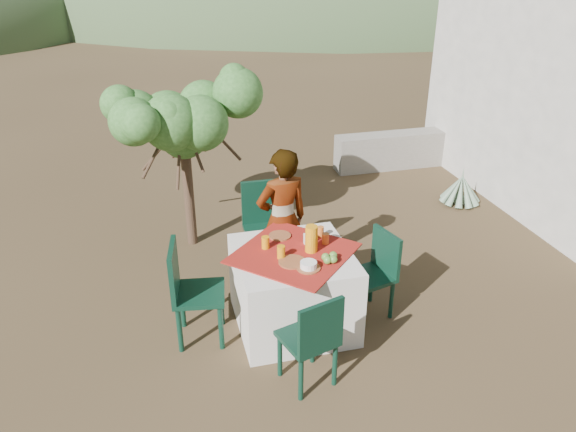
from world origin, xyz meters
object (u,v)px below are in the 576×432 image
at_px(chair_far, 265,223).
at_px(juice_pitcher, 311,239).
at_px(table, 293,289).
at_px(chair_near, 313,338).
at_px(chair_right, 376,270).
at_px(agave, 461,190).
at_px(person, 282,220).
at_px(chair_left, 189,289).
at_px(shrub_tree, 188,126).

relative_size(chair_far, juice_pitcher, 4.04).
relative_size(table, juice_pitcher, 5.31).
bearing_deg(juice_pitcher, table, 175.13).
distance_m(chair_near, chair_right, 1.19).
xyz_separation_m(table, agave, (2.90, 2.01, -0.18)).
xyz_separation_m(chair_near, person, (0.13, 1.50, 0.27)).
bearing_deg(table, chair_near, -94.65).
bearing_deg(chair_left, agave, -53.80).
distance_m(chair_left, agave, 4.33).
xyz_separation_m(chair_far, shrub_tree, (-0.67, 0.84, 0.87)).
relative_size(table, chair_left, 1.37).
bearing_deg(person, table, 72.91).
relative_size(chair_far, shrub_tree, 0.55).
bearing_deg(chair_right, chair_far, -156.48).
distance_m(person, agave, 3.19).
bearing_deg(chair_near, juice_pitcher, -122.13).
distance_m(chair_near, shrub_tree, 2.92).
relative_size(chair_right, juice_pitcher, 3.44).
distance_m(table, chair_right, 0.80).
bearing_deg(chair_near, agave, -152.79).
bearing_deg(table, chair_right, -1.50).
xyz_separation_m(agave, juice_pitcher, (-2.74, -2.03, 0.69)).
height_order(chair_left, agave, chair_left).
xyz_separation_m(chair_far, person, (0.10, -0.36, 0.20)).
bearing_deg(chair_far, agave, 20.00).
bearing_deg(chair_left, chair_far, -33.18).
relative_size(shrub_tree, juice_pitcher, 7.33).
height_order(table, chair_left, chair_left).
relative_size(chair_left, chair_right, 1.13).
height_order(chair_far, person, person).
bearing_deg(chair_near, chair_left, -61.23).
relative_size(chair_near, person, 0.57).
height_order(chair_near, chair_left, chair_left).
relative_size(chair_far, chair_left, 1.04).
bearing_deg(chair_left, chair_right, -82.59).
xyz_separation_m(table, chair_far, (-0.03, 1.02, 0.17)).
height_order(person, juice_pitcher, person).
relative_size(chair_right, person, 0.56).
distance_m(chair_far, person, 0.42).
relative_size(chair_near, juice_pitcher, 3.50).
relative_size(chair_left, agave, 1.64).
bearing_deg(chair_near, table, -111.31).
xyz_separation_m(shrub_tree, agave, (3.59, 0.15, -1.22)).
bearing_deg(agave, chair_far, -161.26).
distance_m(shrub_tree, agave, 3.80).
relative_size(person, agave, 2.58).
relative_size(agave, juice_pitcher, 2.37).
height_order(person, shrub_tree, shrub_tree).
distance_m(chair_right, agave, 2.94).
bearing_deg(chair_left, juice_pitcher, -82.91).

